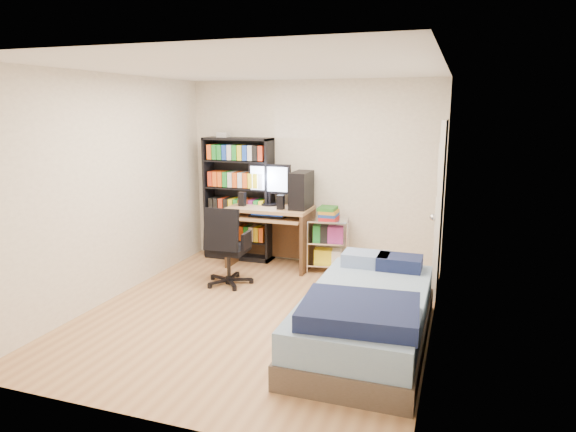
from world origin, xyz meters
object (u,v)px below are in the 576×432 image
at_px(computer_desk, 279,212).
at_px(bed, 366,316).
at_px(office_chair, 227,260).
at_px(media_shelf, 239,197).

relative_size(computer_desk, bed, 0.64).
bearing_deg(office_chair, computer_desk, 67.88).
bearing_deg(office_chair, media_shelf, 104.11).
bearing_deg(bed, media_shelf, 135.69).
height_order(office_chair, bed, office_chair).
relative_size(computer_desk, office_chair, 1.41).
bearing_deg(media_shelf, office_chair, -73.25).
xyz_separation_m(media_shelf, bed, (2.23, -2.18, -0.62)).
distance_m(media_shelf, bed, 3.17).
xyz_separation_m(media_shelf, office_chair, (0.33, -1.11, -0.57)).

